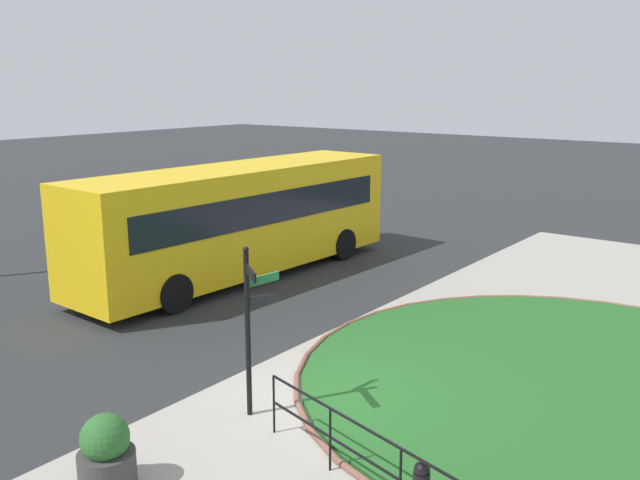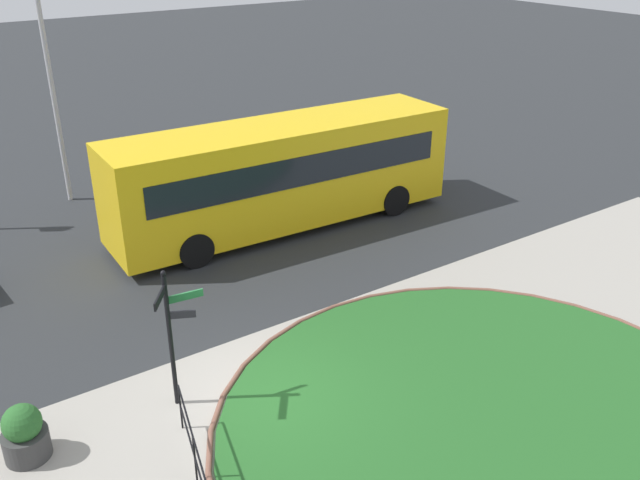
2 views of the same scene
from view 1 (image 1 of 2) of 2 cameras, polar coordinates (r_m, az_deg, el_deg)
name	(u,v)px [view 1 (image 1 of 2)]	position (r m, az deg, el deg)	size (l,w,h in m)	color
ground	(344,398)	(12.71, 1.98, -12.97)	(120.00, 120.00, 0.00)	#282B2D
sidewalk_paving	(437,429)	(11.84, 9.68, -15.18)	(32.00, 8.24, 0.02)	#9E998E
grass_island	(582,384)	(14.02, 20.88, -11.08)	(10.52, 10.52, 0.10)	#235B23
grass_kerb_ring	(582,384)	(14.02, 20.88, -11.07)	(10.83, 10.83, 0.11)	brown
signpost_directional	(251,318)	(11.50, -5.73, -6.47)	(1.14, 0.65, 2.97)	black
railing_grass_edge	(363,450)	(9.82, 3.60, -16.95)	(1.08, 4.18, 1.02)	black
bus_yellow	(240,218)	(20.04, -6.62, 1.83)	(10.75, 2.86, 3.21)	yellow
planter_near_signpost	(106,455)	(10.45, -17.28, -16.60)	(0.80, 0.80, 1.10)	#383838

